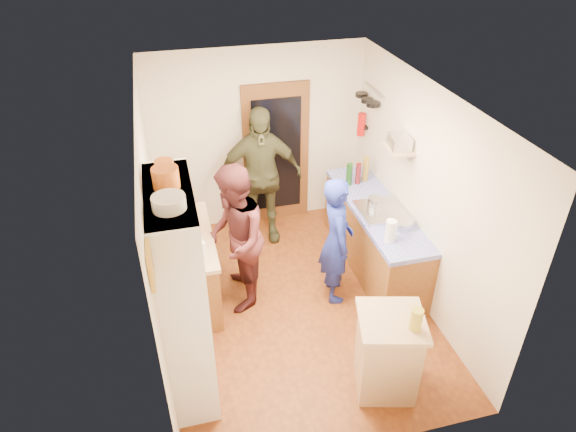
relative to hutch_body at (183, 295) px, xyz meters
name	(u,v)px	position (x,y,z in m)	size (l,w,h in m)	color
floor	(295,303)	(1.30, 0.80, -1.11)	(3.00, 4.00, 0.02)	brown
ceiling	(297,97)	(1.30, 0.80, 1.51)	(3.00, 4.00, 0.02)	silver
wall_back	(258,139)	(1.30, 2.81, 0.20)	(3.00, 0.02, 2.60)	beige
wall_front	(364,349)	(1.30, -1.21, 0.20)	(3.00, 0.02, 2.60)	beige
wall_left	(153,233)	(-0.21, 0.80, 0.20)	(0.02, 4.00, 2.60)	beige
wall_right	(422,196)	(2.81, 0.80, 0.20)	(0.02, 4.00, 2.60)	beige
door_frame	(276,155)	(1.55, 2.77, -0.05)	(0.95, 0.06, 2.10)	brown
door_glass	(277,156)	(1.55, 2.74, -0.05)	(0.70, 0.02, 1.70)	black
hutch_body	(183,295)	(0.00, 0.00, 0.00)	(0.40, 1.20, 2.20)	white
hutch_top_shelf	(168,194)	(0.00, 0.00, 1.08)	(0.40, 1.14, 0.04)	white
plate_stack	(169,203)	(0.00, -0.27, 1.15)	(0.26, 0.26, 0.11)	white
orange_pot_a	(166,178)	(0.00, 0.08, 1.19)	(0.22, 0.22, 0.18)	orange
orange_pot_b	(165,168)	(0.00, 0.29, 1.17)	(0.16, 0.16, 0.14)	orange
left_counter_base	(189,269)	(0.10, 1.25, -0.68)	(0.60, 1.40, 0.85)	brown
left_counter_top	(185,238)	(0.10, 1.25, -0.23)	(0.64, 1.44, 0.05)	tan
toaster	(192,250)	(0.15, 0.82, -0.10)	(0.27, 0.18, 0.20)	white
kettle	(180,236)	(0.05, 1.12, -0.10)	(0.17, 0.17, 0.19)	white
orange_bowl	(190,227)	(0.18, 1.35, -0.16)	(0.19, 0.19, 0.09)	orange
chopping_board	(182,208)	(0.12, 1.85, -0.19)	(0.30, 0.22, 0.03)	tan
right_counter_base	(373,238)	(2.50, 1.30, -0.68)	(0.60, 2.20, 0.84)	brown
right_counter_top	(377,209)	(2.50, 1.30, -0.23)	(0.62, 2.22, 0.06)	#0F19B7
hob	(381,211)	(2.50, 1.17, -0.18)	(0.55, 0.58, 0.04)	silver
pot_on_hob	(375,202)	(2.45, 1.27, -0.10)	(0.18, 0.18, 0.11)	silver
bottle_a	(349,174)	(2.35, 1.93, -0.04)	(0.08, 0.08, 0.31)	#143F14
bottle_b	(358,174)	(2.48, 1.93, -0.05)	(0.07, 0.07, 0.29)	#591419
bottle_c	(366,169)	(2.61, 1.99, -0.03)	(0.09, 0.09, 0.35)	olive
paper_towel	(391,231)	(2.35, 0.58, -0.07)	(0.12, 0.12, 0.26)	white
mixing_bowl	(402,224)	(2.60, 0.80, -0.15)	(0.26, 0.26, 0.10)	silver
island_base	(387,355)	(1.85, -0.60, -0.67)	(0.55, 0.55, 0.86)	tan
island_top	(392,321)	(1.85, -0.60, -0.22)	(0.62, 0.62, 0.05)	tan
cutting_board	(386,316)	(1.82, -0.54, -0.21)	(0.35, 0.28, 0.02)	white
oil_jar	(416,319)	(2.00, -0.77, -0.08)	(0.11, 0.11, 0.23)	#AD9E2D
pan_rail	(373,90)	(2.76, 2.33, 0.95)	(0.02, 0.02, 0.65)	silver
pan_hang_a	(373,104)	(2.70, 2.15, 0.82)	(0.18, 0.18, 0.05)	black
pan_hang_b	(367,100)	(2.70, 2.35, 0.80)	(0.16, 0.16, 0.05)	black
pan_hang_c	(362,95)	(2.70, 2.55, 0.81)	(0.17, 0.17, 0.05)	black
wall_shelf	(398,149)	(2.67, 1.25, 0.60)	(0.26, 0.42, 0.03)	tan
radio	(399,142)	(2.67, 1.25, 0.69)	(0.22, 0.30, 0.15)	silver
ext_bracket	(365,127)	(2.77, 2.50, 0.35)	(0.06, 0.10, 0.04)	black
fire_extinguisher	(361,124)	(2.71, 2.50, 0.40)	(0.11, 0.11, 0.32)	red
picture_frame	(150,266)	(-0.18, -0.75, 0.95)	(0.03, 0.25, 0.30)	gold
person_hob	(339,241)	(1.84, 0.83, -0.29)	(0.59, 0.39, 1.62)	navy
person_left	(237,237)	(0.69, 1.07, -0.19)	(0.88, 0.69, 1.81)	#471C1E
person_back	(261,176)	(1.22, 2.29, -0.11)	(1.16, 0.48, 1.97)	#393A22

